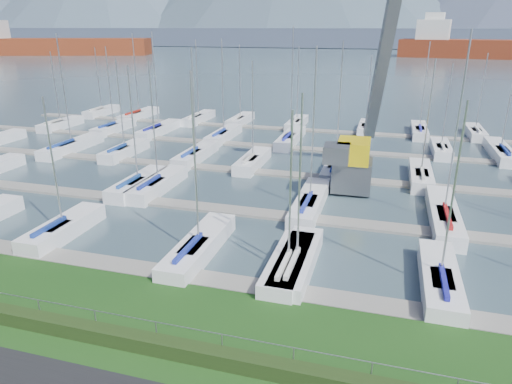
% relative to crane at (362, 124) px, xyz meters
% --- Properties ---
extents(water, '(800.00, 540.00, 0.20)m').
position_rel_crane_xyz_m(water, '(-5.72, 235.65, -5.73)').
color(water, '#3E525B').
extents(hedge, '(80.00, 0.70, 0.70)m').
position_rel_crane_xyz_m(hedge, '(-5.72, -24.75, -4.98)').
color(hedge, '#223513').
rests_on(hedge, grass).
extents(fence, '(80.00, 0.04, 0.04)m').
position_rel_crane_xyz_m(fence, '(-5.72, -24.35, -4.13)').
color(fence, gray).
rests_on(fence, grass).
extents(foothill, '(900.00, 80.00, 12.00)m').
position_rel_crane_xyz_m(foothill, '(-5.72, 305.65, 0.67)').
color(foothill, '#475268').
rests_on(foothill, water).
extents(docks, '(90.00, 41.60, 0.25)m').
position_rel_crane_xyz_m(docks, '(-5.72, 1.65, -5.55)').
color(docks, gray).
rests_on(docks, water).
extents(crane, '(5.64, 13.22, 22.35)m').
position_rel_crane_xyz_m(crane, '(0.00, 0.00, 0.00)').
color(crane, '#595C61').
rests_on(crane, water).
extents(cargo_ship_west, '(92.67, 44.04, 21.50)m').
position_rel_crane_xyz_m(cargo_ship_west, '(-164.02, 161.09, -1.71)').
color(cargo_ship_west, maroon).
rests_on(cargo_ship_west, water).
extents(cargo_ship_mid, '(94.10, 31.06, 21.50)m').
position_rel_crane_xyz_m(cargo_ship_mid, '(46.47, 192.15, -1.72)').
color(cargo_ship_mid, maroon).
rests_on(cargo_ship_mid, water).
extents(sailboat_fleet, '(75.86, 49.64, 13.68)m').
position_rel_crane_xyz_m(sailboat_fleet, '(-7.19, 3.84, 0.18)').
color(sailboat_fleet, silver).
rests_on(sailboat_fleet, water).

